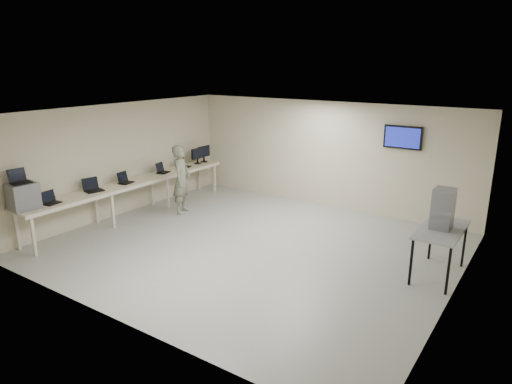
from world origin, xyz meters
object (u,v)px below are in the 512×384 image
Objects in this scene: workbench at (133,184)px; equipment_box at (23,196)px; soldier at (182,179)px; side_table at (441,232)px.

workbench is 2.77m from equipment_box.
workbench is 11.05× the size of equipment_box.
soldier reaches higher than equipment_box.
side_table is (7.25, 3.55, -0.33)m from equipment_box.
soldier is 6.35m from side_table.
soldier is at bearing 179.37° from side_table.
equipment_box is 0.36× the size of side_table.
equipment_box is 3.74m from soldier.
soldier is (0.91, 3.62, -0.29)m from equipment_box.
workbench is at bearing -173.66° from side_table.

